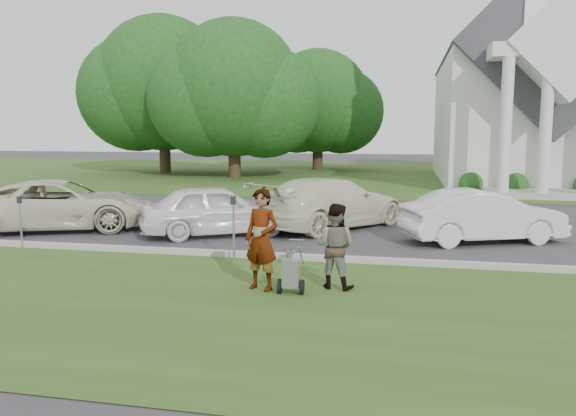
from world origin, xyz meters
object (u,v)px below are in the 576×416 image
(person_left, at_px, (262,240))
(parking_meter_near, at_px, (234,220))
(tree_far, at_px, (163,90))
(striping_cart, at_px, (291,274))
(car_d, at_px, (483,216))
(person_right, at_px, (335,247))
(church, at_px, (525,77))
(tree_left, at_px, (233,95))
(car_b, at_px, (216,210))
(tree_back, at_px, (318,106))
(car_c, at_px, (331,203))
(car_a, at_px, (61,205))
(parking_meter_far, at_px, (20,216))

(person_left, relative_size, parking_meter_near, 1.24)
(tree_far, height_order, striping_cart, tree_far)
(person_left, height_order, car_d, person_left)
(person_right, relative_size, car_d, 0.38)
(church, bearing_deg, person_left, -109.87)
(tree_left, distance_m, tree_far, 6.73)
(car_b, distance_m, car_d, 7.22)
(tree_left, relative_size, person_right, 6.69)
(tree_far, bearing_deg, tree_back, 26.56)
(car_c, relative_size, car_d, 1.25)
(person_right, relative_size, car_b, 0.38)
(parking_meter_near, xyz_separation_m, car_a, (-6.26, 2.93, -0.21))
(car_b, distance_m, car_c, 3.54)
(parking_meter_far, height_order, car_c, car_c)
(tree_left, height_order, car_b, tree_left)
(striping_cart, bearing_deg, tree_left, 106.25)
(tree_left, xyz_separation_m, car_c, (8.32, -16.94, -4.34))
(tree_back, relative_size, car_a, 1.80)
(person_right, relative_size, car_c, 0.30)
(person_left, relative_size, person_right, 1.18)
(car_b, bearing_deg, person_left, 178.39)
(person_right, bearing_deg, parking_meter_far, 1.30)
(church, xyz_separation_m, tree_far, (-23.01, 1.87, -0.25))
(person_right, height_order, car_b, person_right)
(car_a, height_order, car_d, car_a)
(car_a, bearing_deg, tree_back, -29.34)
(tree_back, distance_m, car_a, 27.42)
(person_right, distance_m, car_d, 6.13)
(tree_left, height_order, tree_far, tree_far)
(tree_back, bearing_deg, tree_left, -116.57)
(church, relative_size, car_c, 4.57)
(church, bearing_deg, car_a, -129.47)
(tree_left, bearing_deg, car_c, -63.84)
(church, bearing_deg, parking_meter_near, -114.02)
(tree_back, distance_m, car_c, 25.62)
(person_left, height_order, car_a, person_left)
(church, relative_size, striping_cart, 25.61)
(person_right, bearing_deg, church, -93.37)
(church, relative_size, tree_far, 2.07)
(striping_cart, bearing_deg, tree_far, 114.96)
(tree_left, relative_size, tree_far, 0.91)
(striping_cart, bearing_deg, parking_meter_far, 158.77)
(tree_far, bearing_deg, church, -4.66)
(church, distance_m, tree_back, 14.77)
(tree_far, bearing_deg, car_c, -54.31)
(car_a, bearing_deg, tree_left, -20.40)
(parking_meter_near, bearing_deg, church, 65.98)
(tree_far, distance_m, person_right, 30.98)
(parking_meter_near, bearing_deg, tree_back, 95.32)
(church, bearing_deg, tree_left, -176.21)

